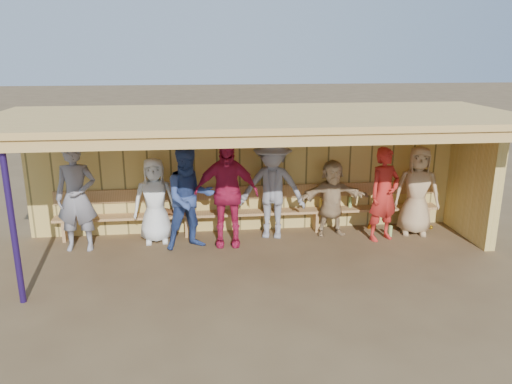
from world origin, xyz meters
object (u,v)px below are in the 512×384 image
at_px(player_b, 155,200).
at_px(player_g, 384,194).
at_px(player_c, 190,198).
at_px(player_h, 417,191).
at_px(player_f, 332,198).
at_px(player_e, 272,188).
at_px(player_d, 226,193).
at_px(player_a, 76,198).
at_px(bench, 252,207).

xyz_separation_m(player_b, player_g, (4.30, -0.36, 0.08)).
height_order(player_b, player_c, player_c).
bearing_deg(player_h, player_f, -168.34).
relative_size(player_g, player_h, 1.02).
bearing_deg(player_e, player_d, -146.96).
distance_m(player_b, player_d, 1.37).
bearing_deg(player_a, player_f, 4.60).
xyz_separation_m(player_d, bench, (0.53, 0.60, -0.47)).
bearing_deg(player_e, player_c, -151.66).
xyz_separation_m(player_a, player_c, (2.01, -0.13, -0.03)).
bearing_deg(player_f, player_b, 176.09).
bearing_deg(player_c, player_d, -9.82).
relative_size(player_a, player_b, 1.21).
relative_size(player_b, player_d, 0.82).
bearing_deg(player_b, bench, 5.18).
distance_m(player_b, player_f, 3.39).
xyz_separation_m(player_c, player_f, (2.73, 0.38, -0.20)).
xyz_separation_m(player_c, player_h, (4.40, 0.27, -0.07)).
height_order(player_b, player_d, player_d).
height_order(player_e, player_h, player_e).
distance_m(player_g, player_h, 0.80).
xyz_separation_m(player_a, player_b, (1.35, 0.25, -0.17)).
bearing_deg(player_c, player_g, -16.64).
distance_m(player_f, bench, 1.58).
distance_m(player_a, player_g, 5.65).
bearing_deg(player_g, player_b, 155.10).
height_order(player_f, bench, player_f).
bearing_deg(player_f, player_g, -25.70).
bearing_deg(player_a, player_d, 0.54).
xyz_separation_m(player_b, player_c, (0.65, -0.38, 0.14)).
xyz_separation_m(player_b, player_d, (1.32, -0.30, 0.18)).
bearing_deg(player_e, player_b, -165.33).
relative_size(player_b, player_c, 0.86).
bearing_deg(player_a, bench, 11.40).
height_order(player_e, bench, player_e).
bearing_deg(player_a, player_e, 5.57).
xyz_separation_m(player_c, player_d, (0.67, 0.08, 0.05)).
bearing_deg(player_c, player_a, 159.26).
xyz_separation_m(player_a, player_d, (2.67, -0.05, 0.01)).
bearing_deg(player_h, player_b, -165.71).
distance_m(player_a, player_h, 6.41).
bearing_deg(player_e, player_a, -161.39).
height_order(player_a, player_h, player_a).
height_order(player_c, player_e, player_e).
bearing_deg(bench, player_b, -170.64).
xyz_separation_m(player_c, player_e, (1.56, 0.38, 0.03)).
distance_m(player_a, player_d, 2.67).
bearing_deg(player_d, player_e, 23.00).
xyz_separation_m(player_d, player_e, (0.89, 0.30, -0.02)).
bearing_deg(player_b, player_g, -9.01).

